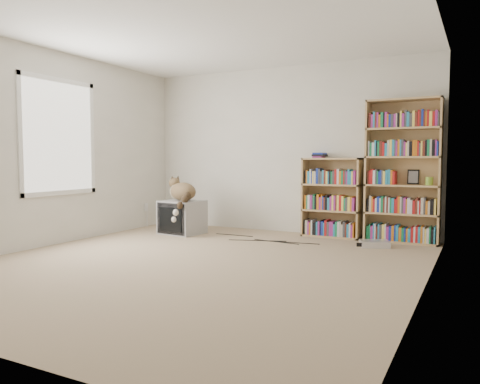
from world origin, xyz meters
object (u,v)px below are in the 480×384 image
at_px(bookcase_short, 332,201).
at_px(dvd_player, 374,244).
at_px(cat, 182,194).
at_px(crt_tv, 182,217).
at_px(bookcase_tall, 403,175).

height_order(bookcase_short, dvd_player, bookcase_short).
bearing_deg(bookcase_short, cat, -158.60).
bearing_deg(crt_tv, cat, -55.89).
bearing_deg(bookcase_short, crt_tv, -159.84).
xyz_separation_m(crt_tv, bookcase_short, (2.05, 0.75, 0.27)).
xyz_separation_m(crt_tv, cat, (0.02, -0.04, 0.35)).
distance_m(crt_tv, bookcase_tall, 3.17).
bearing_deg(crt_tv, dvd_player, 11.00).
bearing_deg(cat, bookcase_tall, 40.25).
distance_m(bookcase_short, dvd_player, 1.00).
bearing_deg(dvd_player, cat, 163.21).
distance_m(bookcase_tall, dvd_player, 1.03).
distance_m(cat, bookcase_tall, 3.11).
xyz_separation_m(cat, dvd_player, (2.74, 0.28, -0.55)).
relative_size(cat, dvd_player, 2.16).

